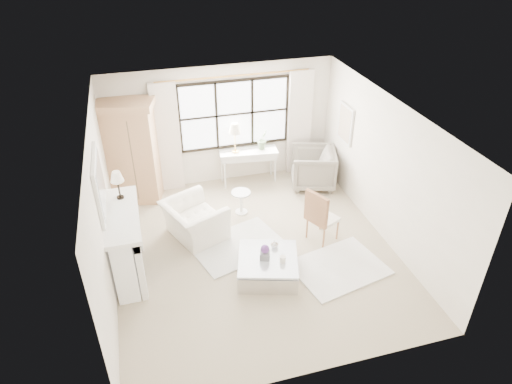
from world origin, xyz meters
TOP-DOWN VIEW (x-y plane):
  - floor at (0.00, 0.00)m, footprint 5.50×5.50m
  - ceiling at (0.00, 0.00)m, footprint 5.50×5.50m
  - wall_back at (0.00, 2.75)m, footprint 5.00×0.00m
  - wall_front at (0.00, -2.75)m, footprint 5.00×0.00m
  - wall_left at (-2.50, 0.00)m, footprint 0.00×5.50m
  - wall_right at (2.50, 0.00)m, footprint 0.00×5.50m
  - window_pane at (0.30, 2.73)m, footprint 2.40×0.02m
  - window_frame at (0.30, 2.72)m, footprint 2.50×0.04m
  - curtain_rod at (0.30, 2.67)m, footprint 3.30×0.04m
  - curtain_left at (-1.20, 2.65)m, footprint 0.55×0.10m
  - curtain_right at (1.80, 2.65)m, footprint 0.55×0.10m
  - fireplace at (-2.27, 0.00)m, footprint 0.58×1.66m
  - mirror_frame at (-2.47, 0.00)m, footprint 0.05×1.15m
  - mirror_glass at (-2.44, 0.00)m, footprint 0.02×1.00m
  - art_frame at (2.47, 1.70)m, footprint 0.04×0.62m
  - art_canvas at (2.45, 1.70)m, footprint 0.01×0.52m
  - mantel_lamp at (-2.23, 0.48)m, footprint 0.22×0.22m
  - armoire at (-1.97, 2.44)m, footprint 1.26×0.96m
  - console_table at (0.54, 2.48)m, footprint 1.34×0.60m
  - console_lamp at (0.24, 2.48)m, footprint 0.28×0.28m
  - orchid_plant at (0.87, 2.48)m, footprint 0.32×0.31m
  - side_table at (0.06, 1.28)m, footprint 0.40×0.40m
  - rug_left at (-0.27, 0.21)m, footprint 1.91×1.59m
  - rug_right at (1.31, -0.88)m, footprint 1.77×1.48m
  - club_armchair at (-0.99, 0.76)m, footprint 1.32×1.40m
  - wingback_chair at (1.91, 1.94)m, footprint 1.21×1.19m
  - french_chair at (1.32, 0.00)m, footprint 0.65×0.65m
  - coffee_table at (0.04, -0.69)m, footprint 1.25×1.25m
  - planter_box at (-0.01, -0.69)m, footprint 0.21×0.21m
  - planter_flowers at (-0.01, -0.69)m, footprint 0.15×0.15m
  - pillar_candle at (0.25, -0.87)m, footprint 0.10×0.10m
  - coffee_vase at (0.23, -0.45)m, footprint 0.15×0.15m

SIDE VIEW (x-z plane):
  - floor at x=0.00m, z-range 0.00..0.00m
  - rug_left at x=-0.27m, z-range 0.00..0.03m
  - rug_right at x=1.31m, z-range 0.00..0.03m
  - coffee_table at x=0.04m, z-range -0.01..0.37m
  - french_chair at x=1.32m, z-range -0.23..0.85m
  - side_table at x=0.06m, z-range 0.08..0.58m
  - club_armchair at x=-0.99m, z-range 0.00..0.72m
  - console_table at x=0.54m, z-range 0.00..0.80m
  - wingback_chair at x=1.91m, z-range 0.00..0.88m
  - pillar_candle at x=0.25m, z-range 0.38..0.50m
  - planter_box at x=-0.01m, z-range 0.38..0.50m
  - coffee_vase at x=0.23m, z-range 0.38..0.52m
  - planter_flowers at x=-0.01m, z-range 0.50..0.65m
  - fireplace at x=-2.27m, z-range 0.02..1.28m
  - orchid_plant at x=0.87m, z-range 0.80..1.25m
  - armoire at x=-1.97m, z-range 0.02..2.26m
  - curtain_left at x=-1.20m, z-range 0.00..2.47m
  - curtain_right at x=1.80m, z-range 0.00..2.47m
  - wall_left at x=-2.50m, z-range -1.40..4.10m
  - wall_right at x=2.50m, z-range -1.40..4.10m
  - wall_back at x=0.00m, z-range -1.15..3.85m
  - wall_front at x=0.00m, z-range -1.15..3.85m
  - console_lamp at x=0.24m, z-range 1.01..1.70m
  - art_frame at x=2.47m, z-range 1.14..1.96m
  - art_canvas at x=2.45m, z-range 1.19..1.91m
  - window_pane at x=0.30m, z-range 0.85..2.35m
  - window_frame at x=0.30m, z-range 0.85..2.35m
  - mantel_lamp at x=-2.23m, z-range 1.40..1.91m
  - mirror_frame at x=-2.47m, z-range 1.37..2.31m
  - mirror_glass at x=-2.44m, z-range 1.44..2.24m
  - curtain_rod at x=0.30m, z-range 2.45..2.49m
  - ceiling at x=0.00m, z-range 2.70..2.70m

